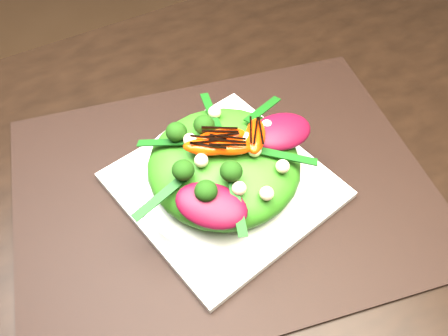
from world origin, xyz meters
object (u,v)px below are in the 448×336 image
placemat (224,188)px  orange_segment (214,128)px  salad_bowl (224,179)px  plate_base (224,185)px  dining_table (261,195)px  lettuce_mound (224,165)px

placemat → orange_segment: bearing=83.2°
salad_bowl → placemat: bearing=-153.4°
plate_base → dining_table: bearing=-24.4°
salad_bowl → dining_table: bearing=-24.4°
salad_bowl → orange_segment: bearing=83.2°
placemat → salad_bowl: (0.00, 0.00, 0.02)m
dining_table → lettuce_mound: bearing=155.6°
dining_table → salad_bowl: bearing=155.6°
lettuce_mound → orange_segment: (0.00, 0.03, 0.04)m
plate_base → placemat: bearing=-153.4°
dining_table → salad_bowl: (-0.05, 0.02, 0.04)m
plate_base → salad_bowl: salad_bowl is taller
placemat → orange_segment: 0.09m
orange_segment → plate_base: bearing=-96.8°
lettuce_mound → orange_segment: 0.05m
salad_bowl → lettuce_mound: size_ratio=1.18×
dining_table → lettuce_mound: dining_table is taller
placemat → dining_table: bearing=-24.4°
placemat → orange_segment: orange_segment is taller
placemat → lettuce_mound: (0.00, 0.00, 0.05)m
dining_table → salad_bowl: 0.07m
placemat → plate_base: plate_base is taller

